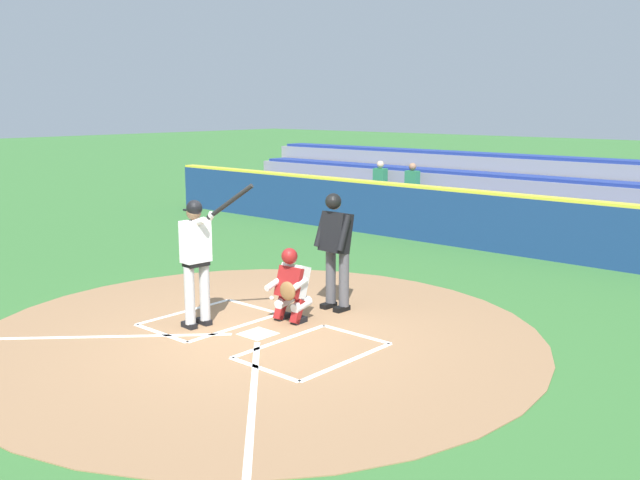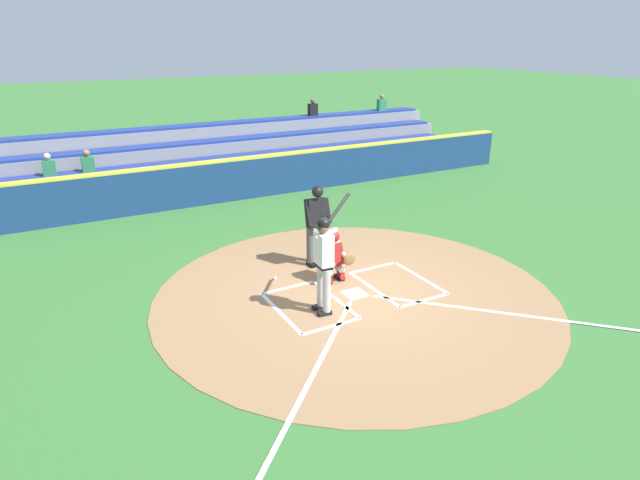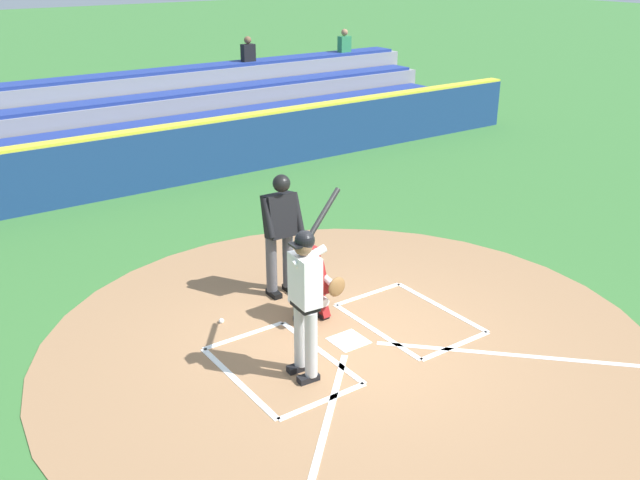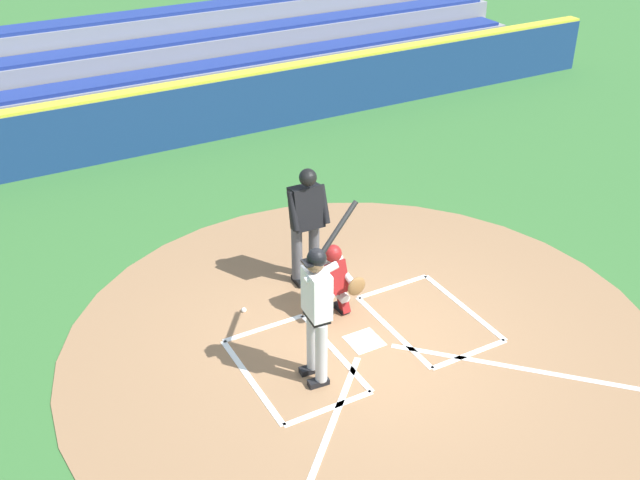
% 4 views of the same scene
% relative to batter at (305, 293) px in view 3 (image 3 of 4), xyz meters
% --- Properties ---
extents(ground_plane, '(120.00, 120.00, 0.00)m').
position_rel_batter_xyz_m(ground_plane, '(-0.89, -0.33, -1.10)').
color(ground_plane, '#387033').
extents(dirt_circle, '(8.00, 8.00, 0.01)m').
position_rel_batter_xyz_m(dirt_circle, '(-0.89, -0.33, -1.09)').
color(dirt_circle, '#99704C').
rests_on(dirt_circle, ground).
extents(home_plate_and_chalk, '(7.93, 4.91, 0.01)m').
position_rel_batter_xyz_m(home_plate_and_chalk, '(-0.89, 0.55, -1.08)').
color(home_plate_and_chalk, white).
rests_on(home_plate_and_chalk, dirt_circle).
extents(batter, '(0.97, 0.66, 2.13)m').
position_rel_batter_xyz_m(batter, '(0.00, 0.00, 0.00)').
color(batter, '#BCBCBC').
rests_on(batter, ground).
extents(catcher, '(0.61, 0.61, 1.13)m').
position_rel_batter_xyz_m(catcher, '(-0.83, -1.08, -0.51)').
color(catcher, black).
rests_on(catcher, ground).
extents(plate_umpire, '(0.59, 0.42, 1.86)m').
position_rel_batter_xyz_m(plate_umpire, '(-0.92, -1.99, -0.02)').
color(plate_umpire, '#4C4C51').
rests_on(plate_umpire, ground).
extents(baseball, '(0.07, 0.07, 0.07)m').
position_rel_batter_xyz_m(baseball, '(0.24, -1.72, -1.06)').
color(baseball, white).
rests_on(baseball, ground).
extents(backstop_wall, '(22.00, 0.36, 1.31)m').
position_rel_batter_xyz_m(backstop_wall, '(-0.89, -7.83, -0.45)').
color(backstop_wall, navy).
rests_on(backstop_wall, ground).
extents(bleacher_stand, '(20.00, 3.40, 2.55)m').
position_rel_batter_xyz_m(bleacher_stand, '(-0.90, -10.53, -0.40)').
color(bleacher_stand, gray).
rests_on(bleacher_stand, ground).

